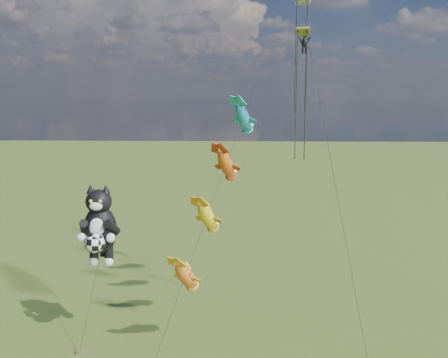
{
  "coord_description": "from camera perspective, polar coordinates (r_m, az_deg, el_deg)",
  "views": [
    {
      "loc": [
        11.43,
        -26.38,
        16.53
      ],
      "look_at": [
        10.07,
        10.74,
        10.18
      ],
      "focal_mm": 40.0,
      "sensor_mm": 36.0,
      "label": 1
    }
  ],
  "objects": [
    {
      "name": "cat_kite_rig",
      "position": [
        34.54,
        -14.08,
        -5.18
      ],
      "size": [
        2.69,
        4.23,
        10.63
      ],
      "rotation": [
        0.0,
        0.0,
        -0.28
      ],
      "color": "brown",
      "rests_on": "ground"
    },
    {
      "name": "fish_windsock_rig",
      "position": [
        35.11,
        -0.83,
        -1.31
      ],
      "size": [
        6.73,
        14.58,
        17.49
      ],
      "rotation": [
        0.0,
        0.0,
        -0.1
      ],
      "color": "brown",
      "rests_on": "ground"
    },
    {
      "name": "parafoil_rig",
      "position": [
        36.27,
        9.3,
        13.74
      ],
      "size": [
        3.37,
        17.32,
        23.58
      ],
      "rotation": [
        0.0,
        0.0,
        0.23
      ],
      "color": "brown",
      "rests_on": "ground"
    }
  ]
}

